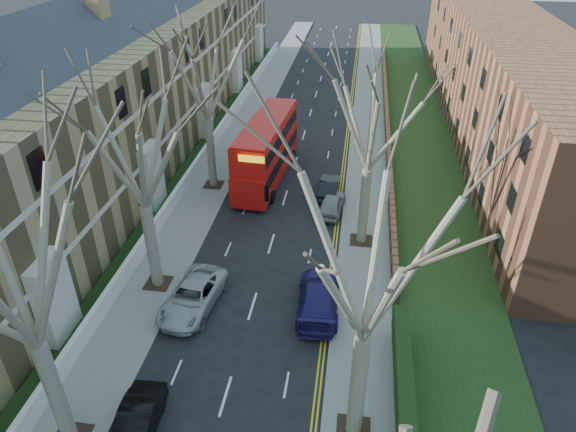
% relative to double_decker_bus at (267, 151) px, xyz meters
% --- Properties ---
extents(pavement_left, '(3.00, 102.00, 0.12)m').
position_rel_double_decker_bus_xyz_m(pavement_left, '(-4.16, 9.06, -2.24)').
color(pavement_left, slate).
rests_on(pavement_left, ground).
extents(pavement_right, '(3.00, 102.00, 0.12)m').
position_rel_double_decker_bus_xyz_m(pavement_right, '(7.84, 9.06, -2.24)').
color(pavement_right, slate).
rests_on(pavement_right, ground).
extents(terrace_left, '(9.70, 78.00, 13.60)m').
position_rel_double_decker_bus_xyz_m(terrace_left, '(-11.80, 1.06, 3.23)').
color(terrace_left, olive).
rests_on(terrace_left, ground).
extents(flats_right, '(13.97, 54.00, 10.00)m').
position_rel_double_decker_bus_xyz_m(flats_right, '(19.30, 13.06, 2.68)').
color(flats_right, brown).
rests_on(flats_right, ground).
extents(front_wall_left, '(0.30, 78.00, 1.00)m').
position_rel_double_decker_bus_xyz_m(front_wall_left, '(-5.81, 1.06, -1.68)').
color(front_wall_left, white).
rests_on(front_wall_left, ground).
extents(grass_verge_right, '(6.00, 102.00, 0.06)m').
position_rel_double_decker_bus_xyz_m(grass_verge_right, '(12.34, 9.06, -2.15)').
color(grass_verge_right, black).
rests_on(grass_verge_right, ground).
extents(tree_left_mid, '(10.50, 10.50, 14.71)m').
position_rel_double_decker_bus_xyz_m(tree_left_mid, '(-3.86, -23.94, 7.25)').
color(tree_left_mid, '#6A5D4C').
rests_on(tree_left_mid, ground).
extents(tree_left_far, '(10.15, 10.15, 14.22)m').
position_rel_double_decker_bus_xyz_m(tree_left_far, '(-3.86, -13.94, 6.94)').
color(tree_left_far, '#6A5D4C').
rests_on(tree_left_far, ground).
extents(tree_left_dist, '(10.50, 10.50, 14.71)m').
position_rel_double_decker_bus_xyz_m(tree_left_dist, '(-3.86, -1.94, 7.25)').
color(tree_left_dist, '#6A5D4C').
rests_on(tree_left_dist, ground).
extents(tree_right_mid, '(10.50, 10.50, 14.71)m').
position_rel_double_decker_bus_xyz_m(tree_right_mid, '(7.54, -21.94, 7.25)').
color(tree_right_mid, '#6A5D4C').
rests_on(tree_right_mid, ground).
extents(tree_right_far, '(10.15, 10.15, 14.22)m').
position_rel_double_decker_bus_xyz_m(tree_right_far, '(7.54, -7.94, 6.94)').
color(tree_right_far, '#6A5D4C').
rests_on(tree_right_far, ground).
extents(double_decker_bus, '(3.46, 11.37, 4.68)m').
position_rel_double_decker_bus_xyz_m(double_decker_bus, '(0.00, 0.00, 0.00)').
color(double_decker_bus, red).
rests_on(double_decker_bus, ground).
extents(car_left_mid, '(1.67, 4.23, 1.37)m').
position_rel_double_decker_bus_xyz_m(car_left_mid, '(-1.22, -23.39, -1.62)').
color(car_left_mid, black).
rests_on(car_left_mid, ground).
extents(car_left_far, '(3.05, 5.45, 1.44)m').
position_rel_double_decker_bus_xyz_m(car_left_far, '(-1.30, -15.42, -1.58)').
color(car_left_far, '#AAABB0').
rests_on(car_left_far, ground).
extents(car_right_near, '(2.43, 5.51, 1.57)m').
position_rel_double_decker_bus_xyz_m(car_right_near, '(5.39, -14.59, -1.52)').
color(car_right_near, navy).
rests_on(car_right_near, ground).
extents(car_right_mid, '(1.97, 4.06, 1.34)m').
position_rel_double_decker_bus_xyz_m(car_right_mid, '(5.39, -4.44, -1.64)').
color(car_right_mid, gray).
rests_on(car_right_mid, ground).
extents(car_right_far, '(1.56, 4.03, 1.31)m').
position_rel_double_decker_bus_xyz_m(car_right_far, '(5.01, -2.00, -1.65)').
color(car_right_far, black).
rests_on(car_right_far, ground).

